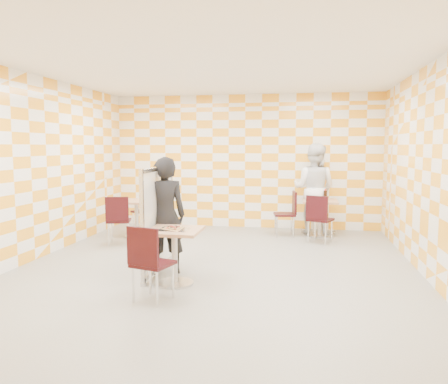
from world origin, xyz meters
name	(u,v)px	position (x,y,z in m)	size (l,w,h in m)	color
room_shell	(222,168)	(0.00, 0.54, 1.50)	(7.00, 7.00, 7.00)	gray
main_table	(175,247)	(-0.39, -0.83, 0.51)	(0.70, 0.70, 0.75)	tan
second_table	(320,212)	(1.65, 2.73, 0.51)	(0.70, 0.70, 0.75)	tan
empty_table	(137,212)	(-2.03, 2.03, 0.51)	(0.70, 0.70, 0.75)	tan
chair_main_front	(148,258)	(-0.49, -1.56, 0.54)	(0.52, 0.53, 0.92)	black
chair_second_front	(319,215)	(1.60, 2.02, 0.54)	(0.56, 0.56, 0.92)	black
chair_second_side	(289,210)	(1.03, 2.64, 0.54)	(0.49, 0.48, 0.92)	black
chair_empty_near	(118,217)	(-2.09, 1.23, 0.54)	(0.52, 0.53, 0.92)	black
chair_empty_far	(147,206)	(-2.03, 2.64, 0.54)	(0.56, 0.56, 0.92)	black
partition	(158,219)	(-0.78, -0.34, 0.79)	(0.08, 1.38, 1.55)	white
man_dark	(165,216)	(-0.68, -0.35, 0.85)	(0.62, 0.41, 1.70)	black
man_white	(314,189)	(1.53, 3.05, 0.95)	(0.92, 0.72, 1.90)	white
pizza_on_foil	(174,228)	(-0.39, -0.84, 0.77)	(0.40, 0.40, 0.04)	silver
sport_bottle	(315,195)	(1.55, 2.78, 0.84)	(0.06, 0.06, 0.20)	white
soda_bottle	(325,195)	(1.75, 2.73, 0.85)	(0.07, 0.07, 0.23)	black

